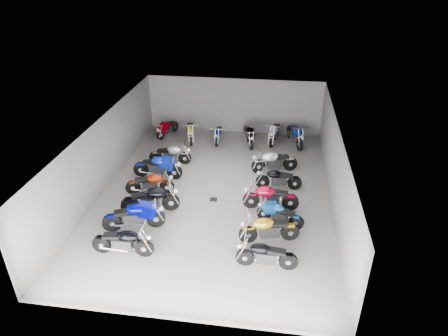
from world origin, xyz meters
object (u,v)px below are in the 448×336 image
Objects in this scene: motorcycle_left_d at (150,183)px; drain_grate at (214,199)px; motorcycle_right_c at (279,214)px; motorcycle_right_d at (270,197)px; motorcycle_left_e at (158,167)px; motorcycle_right_b at (269,229)px; motorcycle_back_e at (274,133)px; motorcycle_back_c at (218,134)px; motorcycle_back_d at (249,135)px; motorcycle_back_a at (167,128)px; motorcycle_right_e at (278,179)px; motorcycle_left_f at (171,154)px; motorcycle_back_f at (295,135)px; motorcycle_back_b at (191,131)px; motorcycle_right_f at (274,161)px; motorcycle_left_b at (134,216)px; motorcycle_left_c at (151,199)px; motorcycle_left_a at (123,242)px; motorcycle_right_a at (266,255)px.

drain_grate is at bearing 76.97° from motorcycle_left_d.
motorcycle_right_d is at bearing 40.05° from motorcycle_right_c.
motorcycle_left_e is 1.06× the size of motorcycle_right_b.
motorcycle_right_d reaches higher than motorcycle_back_e.
motorcycle_back_c is 0.88× the size of motorcycle_back_d.
motorcycle_back_a is 3.07m from motorcycle_back_c.
motorcycle_right_b is 3.80m from motorcycle_right_e.
motorcycle_left_f is 7.49m from motorcycle_right_b.
motorcycle_left_d is 5.68m from motorcycle_right_e.
motorcycle_right_e is 0.90× the size of motorcycle_back_f.
motorcycle_right_d reaches higher than motorcycle_back_b.
motorcycle_right_f reaches higher than motorcycle_left_f.
motorcycle_right_c is 2.67m from motorcycle_right_e.
motorcycle_right_d is at bearing -7.85° from drain_grate.
drain_grate is at bearing 42.15° from motorcycle_back_f.
motorcycle_right_e reaches higher than drain_grate.
motorcycle_right_f is (0.07, 3.22, -0.01)m from motorcycle_right_d.
motorcycle_left_b is at bearing 4.13° from motorcycle_left_e.
motorcycle_back_a is 0.81× the size of motorcycle_back_f.
motorcycle_back_a is (-6.20, 8.80, -0.07)m from motorcycle_right_b.
motorcycle_left_b is (-2.66, -2.42, 0.57)m from drain_grate.
motorcycle_back_d is at bearing 138.50° from motorcycle_left_c.
motorcycle_back_f is at bearing -178.05° from motorcycle_back_c.
motorcycle_left_a is at bearing 73.26° from motorcycle_back_e.
drain_grate is at bearing 146.59° from motorcycle_left_a.
motorcycle_left_b is 1.12× the size of motorcycle_right_e.
motorcycle_back_a is at bearing 48.41° from motorcycle_right_e.
motorcycle_left_e is at bearing 51.42° from motorcycle_back_e.
motorcycle_right_f is at bearing 100.45° from motorcycle_back_e.
motorcycle_right_f is (4.88, 4.10, -0.03)m from motorcycle_left_c.
motorcycle_right_a reaches higher than motorcycle_right_e.
motorcycle_back_b is at bearing 160.15° from motorcycle_left_b.
motorcycle_left_c is 5.22m from motorcycle_right_c.
drain_grate is 0.14× the size of motorcycle_left_a.
motorcycle_right_d is (4.81, 0.88, -0.02)m from motorcycle_left_c.
drain_grate is 4.59m from motorcycle_right_a.
motorcycle_left_a is 0.96× the size of motorcycle_right_d.
motorcycle_right_b is at bearing 59.40° from motorcycle_left_c.
motorcycle_back_a is 6.16m from motorcycle_back_e.
motorcycle_right_d is 1.12× the size of motorcycle_right_e.
motorcycle_right_f reaches higher than motorcycle_back_c.
motorcycle_left_e is (-0.06, 1.43, 0.05)m from motorcycle_left_d.
motorcycle_back_f reaches higher than motorcycle_right_e.
motorcycle_left_b reaches higher than motorcycle_right_e.
motorcycle_left_d is 0.93× the size of motorcycle_back_e.
motorcycle_back_e is (5.29, 4.82, -0.02)m from motorcycle_left_e.
motorcycle_back_e is at bearing -177.47° from motorcycle_back_d.
motorcycle_left_c reaches higher than motorcycle_left_a.
motorcycle_back_f is at bearing 170.80° from motorcycle_back_d.
motorcycle_right_b is 8.72m from motorcycle_back_f.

